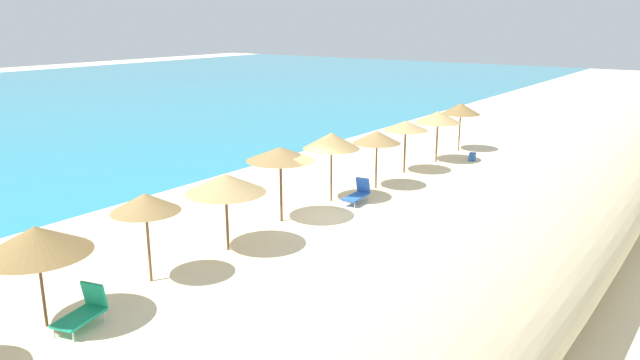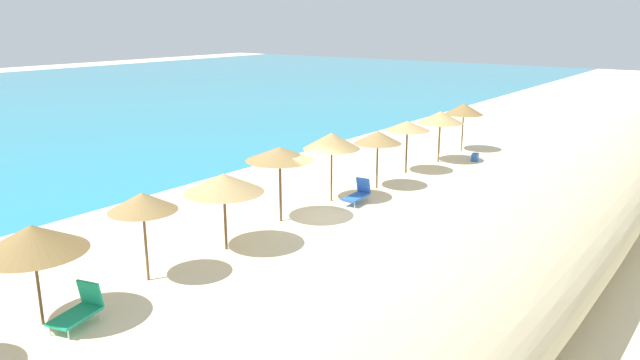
{
  "view_description": "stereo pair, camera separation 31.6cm",
  "coord_description": "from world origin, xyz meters",
  "px_view_note": "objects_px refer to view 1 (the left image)",
  "views": [
    {
      "loc": [
        -17.57,
        -12.68,
        7.26
      ],
      "look_at": [
        1.32,
        0.76,
        1.06
      ],
      "focal_mm": 34.04,
      "sensor_mm": 36.0,
      "label": 1
    },
    {
      "loc": [
        -17.38,
        -12.94,
        7.26
      ],
      "look_at": [
        1.32,
        0.76,
        1.06
      ],
      "focal_mm": 34.04,
      "sensor_mm": 36.0,
      "label": 2
    }
  ],
  "objects_px": {
    "beach_umbrella_7": "(406,126)",
    "cooler_box": "(472,157)",
    "beach_umbrella_4": "(280,154)",
    "lounge_chair_1": "(84,310)",
    "lounge_chair_0": "(358,193)",
    "beach_umbrella_9": "(461,109)",
    "beach_umbrella_5": "(331,141)",
    "beach_umbrella_3": "(226,183)",
    "beach_umbrella_2": "(145,203)",
    "beach_umbrella_1": "(36,240)",
    "beach_umbrella_8": "(438,117)",
    "beach_umbrella_6": "(377,137)"
  },
  "relations": [
    {
      "from": "beach_umbrella_9",
      "to": "lounge_chair_1",
      "type": "distance_m",
      "value": 24.46
    },
    {
      "from": "beach_umbrella_5",
      "to": "lounge_chair_1",
      "type": "relative_size",
      "value": 2.01
    },
    {
      "from": "beach_umbrella_1",
      "to": "beach_umbrella_3",
      "type": "relative_size",
      "value": 1.01
    },
    {
      "from": "beach_umbrella_3",
      "to": "beach_umbrella_5",
      "type": "xyz_separation_m",
      "value": [
        6.41,
        0.35,
        0.29
      ]
    },
    {
      "from": "beach_umbrella_9",
      "to": "beach_umbrella_5",
      "type": "bearing_deg",
      "value": 178.38
    },
    {
      "from": "beach_umbrella_3",
      "to": "beach_umbrella_8",
      "type": "relative_size",
      "value": 0.96
    },
    {
      "from": "beach_umbrella_1",
      "to": "beach_umbrella_2",
      "type": "height_order",
      "value": "beach_umbrella_2"
    },
    {
      "from": "beach_umbrella_4",
      "to": "cooler_box",
      "type": "distance_m",
      "value": 13.86
    },
    {
      "from": "beach_umbrella_6",
      "to": "beach_umbrella_7",
      "type": "height_order",
      "value": "beach_umbrella_6"
    },
    {
      "from": "beach_umbrella_5",
      "to": "beach_umbrella_6",
      "type": "relative_size",
      "value": 1.11
    },
    {
      "from": "beach_umbrella_1",
      "to": "beach_umbrella_5",
      "type": "xyz_separation_m",
      "value": [
        12.66,
        0.27,
        0.28
      ]
    },
    {
      "from": "beach_umbrella_3",
      "to": "beach_umbrella_2",
      "type": "bearing_deg",
      "value": 178.17
    },
    {
      "from": "beach_umbrella_8",
      "to": "lounge_chair_1",
      "type": "height_order",
      "value": "beach_umbrella_8"
    },
    {
      "from": "lounge_chair_0",
      "to": "cooler_box",
      "type": "height_order",
      "value": "lounge_chair_0"
    },
    {
      "from": "beach_umbrella_4",
      "to": "beach_umbrella_5",
      "type": "relative_size",
      "value": 0.98
    },
    {
      "from": "lounge_chair_1",
      "to": "beach_umbrella_5",
      "type": "bearing_deg",
      "value": -99.39
    },
    {
      "from": "beach_umbrella_6",
      "to": "beach_umbrella_9",
      "type": "xyz_separation_m",
      "value": [
        9.51,
        0.16,
        0.09
      ]
    },
    {
      "from": "beach_umbrella_2",
      "to": "beach_umbrella_3",
      "type": "bearing_deg",
      "value": -1.83
    },
    {
      "from": "beach_umbrella_1",
      "to": "beach_umbrella_7",
      "type": "xyz_separation_m",
      "value": [
        18.64,
        0.07,
        0.06
      ]
    },
    {
      "from": "cooler_box",
      "to": "beach_umbrella_1",
      "type": "bearing_deg",
      "value": 175.87
    },
    {
      "from": "beach_umbrella_9",
      "to": "beach_umbrella_3",
      "type": "bearing_deg",
      "value": -180.0
    },
    {
      "from": "lounge_chair_0",
      "to": "beach_umbrella_9",
      "type": "bearing_deg",
      "value": -91.45
    },
    {
      "from": "beach_umbrella_1",
      "to": "lounge_chair_1",
      "type": "bearing_deg",
      "value": -54.11
    },
    {
      "from": "beach_umbrella_7",
      "to": "cooler_box",
      "type": "bearing_deg",
      "value": -21.63
    },
    {
      "from": "beach_umbrella_3",
      "to": "beach_umbrella_4",
      "type": "distance_m",
      "value": 3.28
    },
    {
      "from": "beach_umbrella_6",
      "to": "lounge_chair_1",
      "type": "distance_m",
      "value": 14.98
    },
    {
      "from": "beach_umbrella_7",
      "to": "lounge_chair_0",
      "type": "bearing_deg",
      "value": -171.62
    },
    {
      "from": "beach_umbrella_2",
      "to": "lounge_chair_1",
      "type": "relative_size",
      "value": 1.85
    },
    {
      "from": "beach_umbrella_8",
      "to": "beach_umbrella_9",
      "type": "bearing_deg",
      "value": 2.58
    },
    {
      "from": "beach_umbrella_1",
      "to": "cooler_box",
      "type": "bearing_deg",
      "value": -4.13
    },
    {
      "from": "beach_umbrella_4",
      "to": "lounge_chair_1",
      "type": "bearing_deg",
      "value": -173.09
    },
    {
      "from": "beach_umbrella_5",
      "to": "lounge_chair_1",
      "type": "height_order",
      "value": "beach_umbrella_5"
    },
    {
      "from": "beach_umbrella_6",
      "to": "lounge_chair_1",
      "type": "bearing_deg",
      "value": -177.96
    },
    {
      "from": "beach_umbrella_6",
      "to": "cooler_box",
      "type": "height_order",
      "value": "beach_umbrella_6"
    },
    {
      "from": "beach_umbrella_3",
      "to": "beach_umbrella_9",
      "type": "relative_size",
      "value": 0.95
    },
    {
      "from": "beach_umbrella_2",
      "to": "lounge_chair_1",
      "type": "bearing_deg",
      "value": -163.61
    },
    {
      "from": "lounge_chair_1",
      "to": "beach_umbrella_7",
      "type": "bearing_deg",
      "value": -101.63
    },
    {
      "from": "beach_umbrella_7",
      "to": "lounge_chair_1",
      "type": "xyz_separation_m",
      "value": [
        -18.09,
        -0.83,
        -1.88
      ]
    },
    {
      "from": "beach_umbrella_4",
      "to": "beach_umbrella_5",
      "type": "distance_m",
      "value": 3.17
    },
    {
      "from": "beach_umbrella_4",
      "to": "beach_umbrella_9",
      "type": "xyz_separation_m",
      "value": [
        15.43,
        -0.4,
        -0.16
      ]
    },
    {
      "from": "beach_umbrella_7",
      "to": "beach_umbrella_9",
      "type": "distance_m",
      "value": 6.28
    },
    {
      "from": "beach_umbrella_3",
      "to": "lounge_chair_1",
      "type": "xyz_separation_m",
      "value": [
        -5.7,
        -0.68,
        -1.81
      ]
    },
    {
      "from": "beach_umbrella_1",
      "to": "lounge_chair_0",
      "type": "bearing_deg",
      "value": -3.26
    },
    {
      "from": "beach_umbrella_5",
      "to": "beach_umbrella_1",
      "type": "bearing_deg",
      "value": -178.76
    },
    {
      "from": "beach_umbrella_8",
      "to": "beach_umbrella_9",
      "type": "xyz_separation_m",
      "value": [
        3.3,
        0.15,
        0.03
      ]
    },
    {
      "from": "beach_umbrella_8",
      "to": "lounge_chair_0",
      "type": "distance_m",
      "value": 8.77
    },
    {
      "from": "beach_umbrella_1",
      "to": "beach_umbrella_7",
      "type": "bearing_deg",
      "value": 0.22
    },
    {
      "from": "beach_umbrella_4",
      "to": "cooler_box",
      "type": "xyz_separation_m",
      "value": [
        13.52,
        -1.98,
        -2.34
      ]
    },
    {
      "from": "beach_umbrella_9",
      "to": "cooler_box",
      "type": "distance_m",
      "value": 3.31
    },
    {
      "from": "beach_umbrella_3",
      "to": "beach_umbrella_7",
      "type": "bearing_deg",
      "value": 0.68
    }
  ]
}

